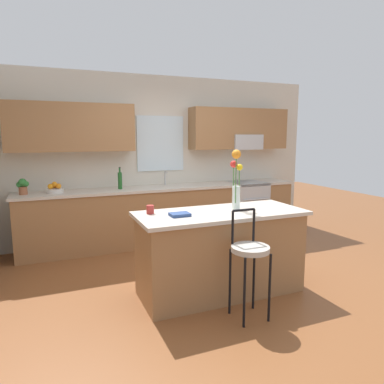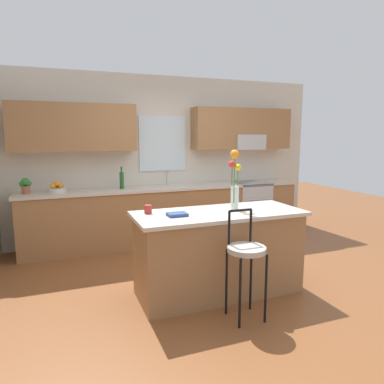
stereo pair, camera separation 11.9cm
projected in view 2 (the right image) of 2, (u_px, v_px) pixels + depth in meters
name	position (u px, v px, depth m)	size (l,w,h in m)	color
ground_plane	(210.00, 280.00, 4.24)	(14.00, 14.00, 0.00)	brown
back_wall_assembly	(164.00, 149.00, 5.84)	(5.60, 0.50, 2.70)	beige
counter_run	(168.00, 214.00, 5.73)	(4.56, 0.64, 0.92)	#996B42
sink_faucet	(167.00, 177.00, 5.78)	(0.02, 0.13, 0.23)	#B7BABC
oven_range	(249.00, 208.00, 6.24)	(0.60, 0.64, 0.92)	#B7BABC
kitchen_island	(219.00, 252.00, 3.84)	(1.84, 0.77, 0.92)	#996B42
bar_stool_near	(246.00, 254.00, 3.26)	(0.36, 0.36, 1.04)	black
flower_vase	(235.00, 180.00, 3.83)	(0.16, 0.16, 0.66)	silver
mug_ceramic	(148.00, 209.00, 3.67)	(0.08, 0.08, 0.09)	#A52D28
cookbook	(177.00, 214.00, 3.56)	(0.20, 0.15, 0.03)	navy
fruit_bowl_oranges	(57.00, 188.00, 5.06)	(0.24, 0.24, 0.16)	silver
bottle_olive_oil	(122.00, 180.00, 5.38)	(0.06, 0.06, 0.34)	#1E5923
potted_plant_small	(25.00, 185.00, 4.90)	(0.16, 0.11, 0.23)	#9E5B3D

